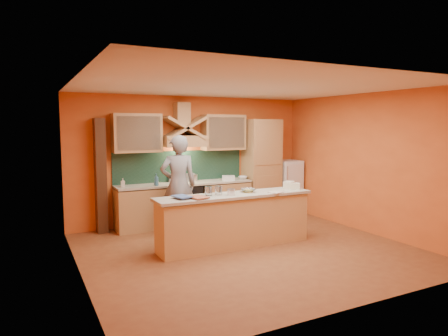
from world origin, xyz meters
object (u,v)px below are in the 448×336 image
stove (185,204)px  kitchen_scale (231,193)px  mixing_bowl (248,190)px  fridge (287,186)px  person (178,185)px

stove → kitchen_scale: 2.07m
stove → mixing_bowl: size_ratio=3.41×
stove → fridge: 2.71m
kitchen_scale → mixing_bowl: kitchen_scale is taller
person → mixing_bowl: size_ratio=7.45×
person → mixing_bowl: bearing=138.4°
person → fridge: bearing=-158.1°
stove → person: person is taller
kitchen_scale → stove: bearing=108.5°
kitchen_scale → mixing_bowl: size_ratio=0.42×
person → kitchen_scale: size_ratio=17.73×
stove → person: (-0.41, -0.68, 0.53)m
fridge → mixing_bowl: bearing=-140.1°
mixing_bowl → person: bearing=128.8°
stove → fridge: (2.70, 0.00, 0.20)m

